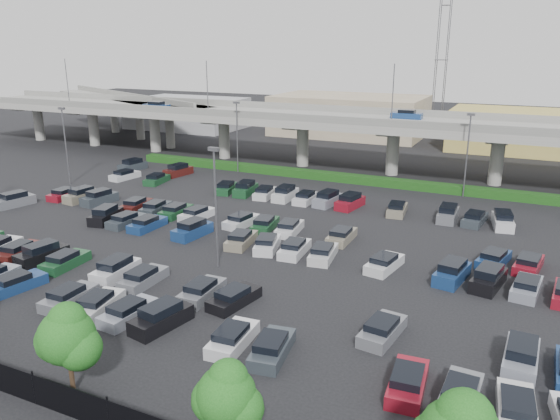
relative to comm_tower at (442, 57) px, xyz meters
name	(u,v)px	position (x,y,z in m)	size (l,w,h in m)	color
ground	(260,238)	(-4.00, -74.00, -15.61)	(280.00, 280.00, 0.00)	black
overpass	(359,124)	(-4.22, -42.01, -8.64)	(150.00, 13.00, 15.80)	gray
on_ramp	(127,102)	(-56.10, -30.95, -8.76)	(50.93, 30.13, 8.80)	gray
hedge	(343,178)	(-4.00, -49.00, -15.06)	(66.00, 1.60, 1.10)	#133710
fence	(20,384)	(-4.05, -102.00, -14.71)	(70.00, 0.10, 2.00)	black
tree_row	(46,331)	(-3.30, -100.53, -12.09)	(65.07, 3.66, 5.94)	#332316
parked_cars	(221,242)	(-6.02, -78.08, -15.00)	(63.08, 41.66, 1.67)	slate
light_poles	(232,168)	(-8.12, -72.00, -9.37)	(66.90, 48.38, 10.30)	#535359
distant_buildings	(472,125)	(8.38, -12.19, -11.87)	(138.00, 24.00, 9.00)	gray
comm_tower	(442,57)	(0.00, 0.00, 0.00)	(2.40, 2.40, 30.00)	#535359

